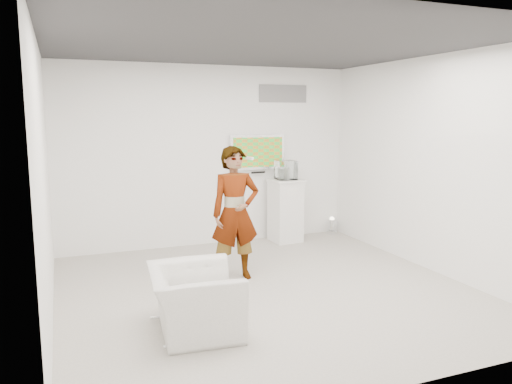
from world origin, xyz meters
TOP-DOWN VIEW (x-y plane):
  - room at (0.00, 0.00)m, footprint 5.01×5.01m
  - tv at (0.85, 2.45)m, footprint 1.00×0.08m
  - logo_decal at (1.35, 2.49)m, footprint 0.90×0.02m
  - person at (-0.20, 0.60)m, footprint 0.67×0.46m
  - armchair at (-1.14, -0.84)m, footprint 0.97×1.08m
  - pedestal at (1.27, 2.17)m, footprint 0.56×0.56m
  - floor_uplight at (2.30, 2.34)m, footprint 0.23×0.23m
  - vitrine at (1.27, 2.17)m, footprint 0.35×0.35m
  - console at (1.27, 2.17)m, footprint 0.06×0.15m
  - wii_remote at (0.06, 0.74)m, footprint 0.07×0.14m

SIDE VIEW (x-z plane):
  - floor_uplight at x=2.30m, z-range 0.00..0.30m
  - armchair at x=-1.14m, z-range 0.00..0.65m
  - pedestal at x=1.27m, z-range 0.00..1.09m
  - person at x=-0.20m, z-range 0.00..1.78m
  - console at x=1.27m, z-range 1.09..1.29m
  - vitrine at x=1.27m, z-range 1.09..1.41m
  - room at x=0.00m, z-range 0.00..3.00m
  - tv at x=0.85m, z-range 1.25..1.85m
  - wii_remote at x=0.06m, z-range 1.59..1.62m
  - logo_decal at x=1.35m, z-range 2.40..2.70m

